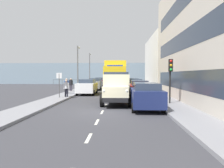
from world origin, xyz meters
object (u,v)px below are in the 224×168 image
(car_white_oppositeside_0, at_px, (87,86))
(lamp_post_promenade, at_px, (78,63))
(car_grey_oppositeside_1, at_px, (95,84))
(car_black_kerbside_3, at_px, (132,84))
(traffic_light_near, at_px, (170,71))
(pedestrian_couple_a, at_px, (66,87))
(lorry_cargo_yellow, at_px, (116,76))
(car_navy_kerbside_near, at_px, (146,95))
(car_red_kerbside_1, at_px, (139,90))
(pedestrian_by_lamp, at_px, (66,85))
(lamp_post_far, at_px, (90,66))
(truck_vintage_cream, at_px, (116,89))
(pedestrian_in_dark_coat, at_px, (67,85))
(pedestrian_with_bag, at_px, (71,83))
(car_silver_kerbside_2, at_px, (135,86))
(car_maroon_oppositeside_2, at_px, (100,82))
(street_sign, at_px, (59,81))

(car_white_oppositeside_0, relative_size, lamp_post_promenade, 0.75)
(car_white_oppositeside_0, bearing_deg, car_grey_oppositeside_1, -90.00)
(car_black_kerbside_3, height_order, car_white_oppositeside_0, same)
(car_grey_oppositeside_1, relative_size, traffic_light_near, 1.40)
(pedestrian_couple_a, bearing_deg, lorry_cargo_yellow, -125.11)
(car_navy_kerbside_near, height_order, lamp_post_promenade, lamp_post_promenade)
(car_grey_oppositeside_1, bearing_deg, car_red_kerbside_1, 115.60)
(car_navy_kerbside_near, bearing_deg, car_grey_oppositeside_1, -71.92)
(lorry_cargo_yellow, relative_size, pedestrian_by_lamp, 5.22)
(lamp_post_far, bearing_deg, truck_vintage_cream, 103.90)
(pedestrian_couple_a, relative_size, pedestrian_in_dark_coat, 0.94)
(lorry_cargo_yellow, distance_m, car_navy_kerbside_near, 12.40)
(pedestrian_in_dark_coat, relative_size, lamp_post_far, 0.28)
(pedestrian_with_bag, bearing_deg, car_silver_kerbside_2, 170.47)
(car_maroon_oppositeside_2, distance_m, pedestrian_couple_a, 17.47)
(lorry_cargo_yellow, relative_size, lamp_post_promenade, 1.35)
(lamp_post_far, bearing_deg, pedestrian_by_lamp, 87.42)
(car_silver_kerbside_2, distance_m, pedestrian_by_lamp, 8.11)
(lorry_cargo_yellow, xyz_separation_m, pedestrian_in_dark_coat, (5.20, 3.51, -0.93))
(car_black_kerbside_3, relative_size, traffic_light_near, 1.42)
(truck_vintage_cream, distance_m, car_navy_kerbside_near, 2.96)
(car_white_oppositeside_0, relative_size, traffic_light_near, 1.41)
(car_navy_kerbside_near, relative_size, car_silver_kerbside_2, 1.10)
(car_black_kerbside_3, distance_m, car_white_oppositeside_0, 8.44)
(car_silver_kerbside_2, bearing_deg, pedestrian_in_dark_coat, 20.27)
(car_maroon_oppositeside_2, height_order, traffic_light_near, traffic_light_near)
(car_red_kerbside_1, distance_m, pedestrian_in_dark_coat, 8.20)
(car_navy_kerbside_near, xyz_separation_m, pedestrian_couple_a, (6.76, -5.77, 0.19))
(pedestrian_couple_a, distance_m, pedestrian_by_lamp, 4.97)
(lorry_cargo_yellow, xyz_separation_m, pedestrian_with_bag, (5.78, -0.62, -0.97))
(pedestrian_couple_a, distance_m, pedestrian_with_bag, 7.09)
(pedestrian_in_dark_coat, xyz_separation_m, pedestrian_by_lamp, (0.56, -1.96, -0.08))
(truck_vintage_cream, xyz_separation_m, car_white_oppositeside_0, (3.48, -7.59, -0.28))
(lamp_post_far, distance_m, street_sign, 19.28)
(car_maroon_oppositeside_2, bearing_deg, lamp_post_far, -30.55)
(truck_vintage_cream, xyz_separation_m, pedestrian_in_dark_coat, (5.55, -6.41, -0.03))
(car_navy_kerbside_near, xyz_separation_m, car_maroon_oppositeside_2, (5.44, -23.19, -0.00))
(pedestrian_by_lamp, xyz_separation_m, pedestrian_with_bag, (0.01, -2.17, 0.03))
(car_white_oppositeside_0, height_order, lamp_post_promenade, lamp_post_promenade)
(car_maroon_oppositeside_2, bearing_deg, pedestrian_in_dark_coat, 81.95)
(car_black_kerbside_3, height_order, lamp_post_far, lamp_post_far)
(lamp_post_promenade, bearing_deg, lamp_post_far, -90.99)
(lorry_cargo_yellow, xyz_separation_m, car_maroon_oppositeside_2, (3.14, -11.07, -1.18))
(car_white_oppositeside_0, distance_m, car_maroon_oppositeside_2, 13.40)
(pedestrian_with_bag, bearing_deg, lorry_cargo_yellow, 173.92)
(lamp_post_far, bearing_deg, traffic_light_near, 112.58)
(car_maroon_oppositeside_2, bearing_deg, pedestrian_by_lamp, 78.24)
(car_black_kerbside_3, xyz_separation_m, car_white_oppositeside_0, (5.44, 6.45, 0.00))
(pedestrian_with_bag, bearing_deg, car_black_kerbside_3, -156.59)
(car_white_oppositeside_0, relative_size, car_maroon_oppositeside_2, 1.06)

